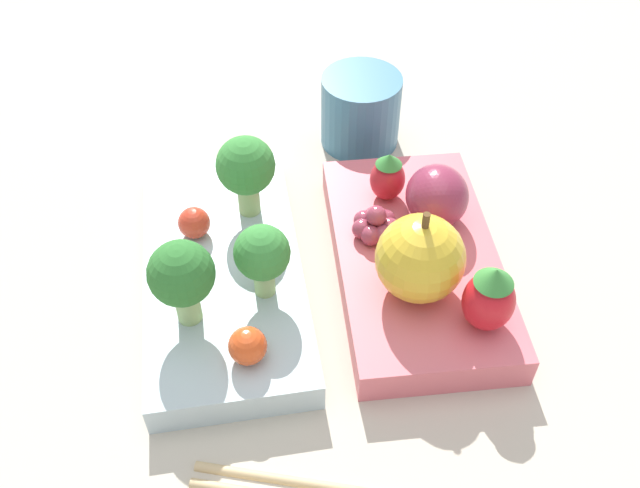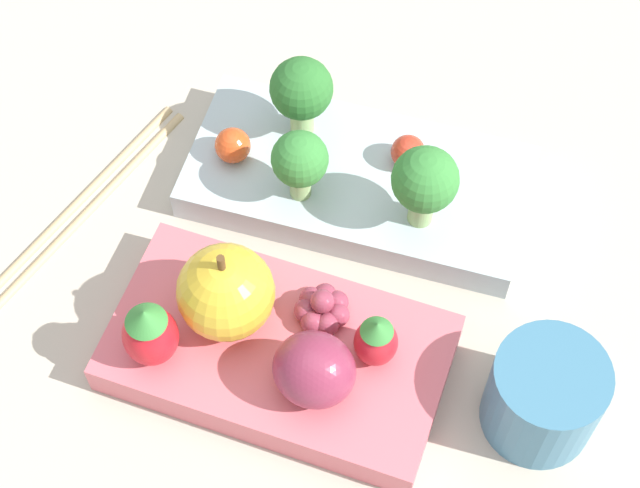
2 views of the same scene
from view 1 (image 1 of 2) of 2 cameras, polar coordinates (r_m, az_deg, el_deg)
The scene contains 14 objects.
ground_plane at distance 0.49m, azimuth -0.00°, elevation -3.80°, with size 4.00×4.00×0.00m, color #BCB29E.
bento_box_savoury at distance 0.49m, azimuth -7.72°, elevation -2.23°, with size 0.23×0.13×0.02m.
bento_box_fruit at distance 0.49m, azimuth 7.64°, elevation -1.40°, with size 0.20×0.12×0.02m.
broccoli_floret_0 at distance 0.42m, azimuth -11.00°, elevation -2.53°, with size 0.04×0.04×0.06m.
broccoli_floret_1 at distance 0.49m, azimuth -5.95°, elevation 6.06°, with size 0.04×0.04×0.06m.
broccoli_floret_2 at distance 0.43m, azimuth -4.65°, elevation -0.87°, with size 0.04×0.04×0.05m.
cherry_tomato_0 at distance 0.49m, azimuth -10.04°, elevation 1.69°, with size 0.02×0.02×0.02m.
cherry_tomato_1 at distance 0.42m, azimuth -5.81°, elevation -8.10°, with size 0.02×0.02×0.02m.
apple at distance 0.44m, azimuth 8.02°, elevation -1.15°, with size 0.06×0.06×0.07m.
strawberry_0 at distance 0.51m, azimuth 5.44°, elevation 5.38°, with size 0.03×0.03×0.04m.
strawberry_1 at distance 0.43m, azimuth 13.40°, elevation -4.22°, with size 0.03×0.03×0.05m.
plum at distance 0.49m, azimuth 9.35°, elevation 3.81°, with size 0.05×0.04×0.04m.
grape_cluster at distance 0.49m, azimuth 4.47°, elevation 1.54°, with size 0.03×0.03×0.02m.
drinking_cup at distance 0.59m, azimuth 3.27°, elevation 10.62°, with size 0.06×0.06×0.06m.
Camera 1 is at (-0.31, 0.02, 0.38)m, focal length 40.00 mm.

